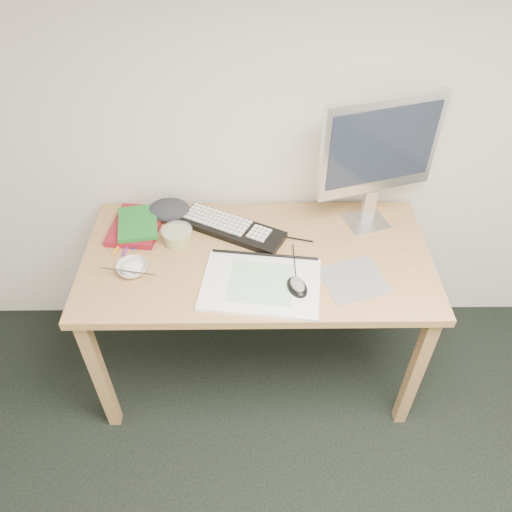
% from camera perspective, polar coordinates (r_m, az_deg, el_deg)
% --- Properties ---
extents(desk, '(1.40, 0.70, 0.75)m').
position_cam_1_polar(desk, '(2.06, 0.12, -1.57)').
color(desk, tan).
rests_on(desk, ground).
extents(mousepad, '(0.28, 0.26, 0.00)m').
position_cam_1_polar(mousepad, '(1.94, 11.09, -2.65)').
color(mousepad, slate).
rests_on(mousepad, desk).
extents(sketchpad, '(0.48, 0.37, 0.01)m').
position_cam_1_polar(sketchpad, '(1.88, 0.56, -3.19)').
color(sketchpad, white).
rests_on(sketchpad, desk).
extents(keyboard, '(0.47, 0.34, 0.03)m').
position_cam_1_polar(keyboard, '(2.11, -2.79, 3.15)').
color(keyboard, black).
rests_on(keyboard, desk).
extents(monitor, '(0.48, 0.19, 0.57)m').
position_cam_1_polar(monitor, '(2.02, 13.96, 11.67)').
color(monitor, silver).
rests_on(monitor, desk).
extents(mouse, '(0.10, 0.13, 0.04)m').
position_cam_1_polar(mouse, '(1.85, 4.75, -3.31)').
color(mouse, black).
rests_on(mouse, sketchpad).
extents(rice_bowl, '(0.12, 0.12, 0.04)m').
position_cam_1_polar(rice_bowl, '(1.98, -13.96, -1.39)').
color(rice_bowl, white).
rests_on(rice_bowl, desk).
extents(chopsticks, '(0.22, 0.06, 0.02)m').
position_cam_1_polar(chopsticks, '(1.94, -14.50, -1.70)').
color(chopsticks, silver).
rests_on(chopsticks, rice_bowl).
extents(fruit_tub, '(0.15, 0.15, 0.06)m').
position_cam_1_polar(fruit_tub, '(2.07, -8.95, 2.29)').
color(fruit_tub, '#F0ED54').
rests_on(fruit_tub, desk).
extents(book_red, '(0.23, 0.29, 0.03)m').
position_cam_1_polar(book_red, '(2.19, -13.50, 3.37)').
color(book_red, maroon).
rests_on(book_red, desk).
extents(book_green, '(0.20, 0.24, 0.02)m').
position_cam_1_polar(book_green, '(2.16, -13.36, 3.68)').
color(book_green, '#1B6C25').
rests_on(book_green, book_red).
extents(cloth_lump, '(0.16, 0.14, 0.06)m').
position_cam_1_polar(cloth_lump, '(2.21, -9.93, 5.20)').
color(cloth_lump, '#212328').
rests_on(cloth_lump, desk).
extents(pencil_pink, '(0.15, 0.06, 0.01)m').
position_cam_1_polar(pencil_pink, '(2.08, -1.70, 1.98)').
color(pencil_pink, '#DB6D8A').
rests_on(pencil_pink, desk).
extents(pencil_tan, '(0.14, 0.11, 0.01)m').
position_cam_1_polar(pencil_tan, '(2.06, 0.68, 1.52)').
color(pencil_tan, '#A57B57').
rests_on(pencil_tan, desk).
extents(pencil_black, '(0.18, 0.06, 0.01)m').
position_cam_1_polar(pencil_black, '(2.09, 3.99, 2.09)').
color(pencil_black, black).
rests_on(pencil_black, desk).
extents(marker_blue, '(0.01, 0.14, 0.01)m').
position_cam_1_polar(marker_blue, '(2.14, -13.52, 2.08)').
color(marker_blue, '#1C1D9B').
rests_on(marker_blue, desk).
extents(marker_orange, '(0.05, 0.13, 0.01)m').
position_cam_1_polar(marker_orange, '(2.12, -15.30, 1.25)').
color(marker_orange, orange).
rests_on(marker_orange, desk).
extents(marker_purple, '(0.02, 0.13, 0.01)m').
position_cam_1_polar(marker_purple, '(2.11, -14.53, 1.19)').
color(marker_purple, '#6F2999').
rests_on(marker_purple, desk).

